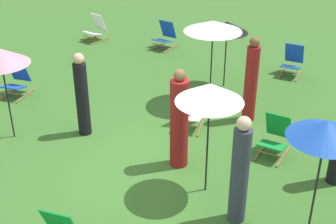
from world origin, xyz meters
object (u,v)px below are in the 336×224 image
Objects in this scene: deckchair_7 at (275,137)px; umbrella_1 at (213,26)px; deckchair_4 at (292,61)px; umbrella_2 at (210,93)px; deckchair_2 at (165,36)px; person_2 at (179,122)px; person_4 at (251,81)px; deckchair_8 at (191,110)px; umbrella_3 at (326,130)px; person_0 at (240,173)px; deckchair_6 at (16,80)px; umbrella_0 at (0,56)px; person_1 at (82,96)px; deckchair_1 at (96,29)px; umbrella_4 at (227,27)px.

umbrella_1 is (-1.84, 1.62, 1.47)m from deckchair_7.
umbrella_2 reaches higher than deckchair_4.
person_2 is (2.73, -5.62, 0.53)m from deckchair_2.
person_4 is (0.02, 2.75, -0.94)m from umbrella_2.
deckchair_8 is 4.00m from umbrella_3.
person_0 is (-1.09, -0.02, -0.97)m from umbrella_3.
umbrella_1 is 4.20m from person_0.
deckchair_7 is (0.38, -4.02, 0.00)m from deckchair_4.
umbrella_0 is (1.22, -1.63, 1.38)m from deckchair_6.
person_1 is (1.26, 0.70, -0.89)m from umbrella_0.
person_4 is (5.43, 0.99, 0.53)m from deckchair_6.
deckchair_4 is 6.14m from person_0.
person_0 reaches higher than deckchair_1.
deckchair_4 is 3.17m from umbrella_1.
umbrella_4 is at bearing -132.74° from deckchair_4.
deckchair_2 is at bearing 141.57° from umbrella_4.
person_4 is (4.21, 2.62, -0.85)m from umbrella_0.
deckchair_7 is 0.50× the size of umbrella_4.
deckchair_8 is (-1.85, 0.38, 0.00)m from deckchair_7.
deckchair_4 is at bearing 26.77° from deckchair_6.
person_4 is at bearing -95.09° from person_1.
deckchair_4 is at bearing 49.80° from umbrella_0.
deckchair_1 is at bearing 159.81° from umbrella_4.
deckchair_7 is 1.00× the size of deckchair_8.
umbrella_4 is at bearing -3.14° from deckchair_1.
person_4 is at bearing 118.43° from umbrella_3.
umbrella_3 is (2.79, -3.70, 0.01)m from umbrella_1.
umbrella_0 is at bearing 80.74° from person_1.
person_1 is (2.49, -0.93, 0.49)m from deckchair_6.
umbrella_4 is 3.96m from person_1.
umbrella_0 is at bearing 178.19° from umbrella_2.
umbrella_0 is 5.03m from person_4.
umbrella_4 is (-1.42, -1.40, 1.16)m from deckchair_4.
umbrella_2 is at bearing -24.61° from deckchair_6.
umbrella_1 reaches higher than person_4.
deckchair_8 is 2.27m from person_1.
person_1 is at bearing -159.83° from deckchair_8.
umbrella_0 reaches higher than person_4.
umbrella_1 reaches higher than deckchair_1.
umbrella_4 reaches higher than deckchair_8.
person_2 is at bearing -135.56° from person_1.
deckchair_7 is at bearing -81.82° from deckchair_4.
umbrella_0 is 4.42m from umbrella_1.
umbrella_0 reaches higher than deckchair_2.
person_4 is at bearing 31.90° from umbrella_0.
umbrella_0 is 1.70m from person_1.
umbrella_1 is 2.84m from person_2.
deckchair_1 is 7.41m from person_2.
deckchair_6 is at bearing 126.88° from umbrella_0.
deckchair_7 is 0.44× the size of person_2.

